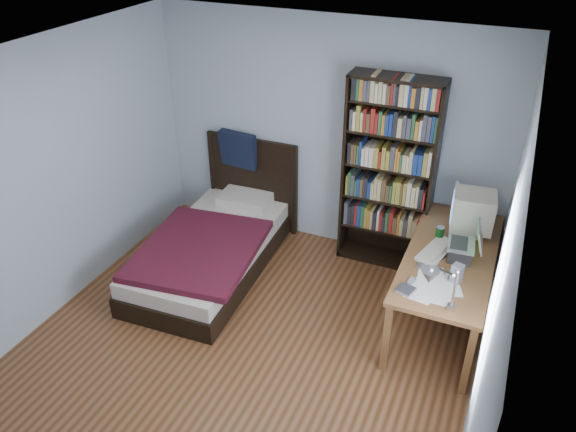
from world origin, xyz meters
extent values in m
plane|color=#523018|center=(0.00, 0.00, 0.00)|extent=(4.20, 4.20, 0.00)
plane|color=white|center=(0.00, 0.00, 2.50)|extent=(4.20, 4.20, 0.00)
cube|color=#ABBAC8|center=(0.00, 2.10, 1.25)|extent=(3.80, 0.04, 2.50)
cube|color=#ABBAC8|center=(-1.90, 0.00, 1.25)|extent=(0.04, 4.20, 2.50)
cube|color=#ABBAC8|center=(1.90, 0.00, 1.25)|extent=(0.04, 4.20, 2.50)
cube|color=white|center=(1.89, -0.15, 1.45)|extent=(0.01, 1.14, 1.14)
cube|color=white|center=(1.88, -0.15, 1.45)|extent=(0.01, 1.00, 1.00)
cube|color=brown|center=(1.50, 1.20, 0.71)|extent=(0.75, 1.76, 0.04)
cube|color=brown|center=(1.18, 0.37, 0.34)|extent=(0.06, 0.06, 0.69)
cube|color=brown|center=(1.83, 0.37, 0.34)|extent=(0.06, 0.06, 0.69)
cube|color=brown|center=(1.18, 2.03, 0.34)|extent=(0.06, 0.06, 0.69)
cube|color=brown|center=(1.83, 2.03, 0.34)|extent=(0.06, 0.06, 0.69)
cube|color=brown|center=(1.50, 1.86, 0.34)|extent=(0.69, 0.40, 0.68)
cube|color=beige|center=(1.58, 1.62, 0.74)|extent=(0.25, 0.22, 0.03)
cylinder|color=beige|center=(1.58, 1.62, 0.78)|extent=(0.09, 0.09, 0.05)
cube|color=beige|center=(1.61, 1.62, 0.98)|extent=(0.39, 0.37, 0.34)
cube|color=beige|center=(1.43, 1.62, 0.98)|extent=(0.07, 0.36, 0.36)
cube|color=#3976D0|center=(1.42, 1.62, 0.98)|extent=(0.04, 0.27, 0.23)
cube|color=#2D2D30|center=(1.58, 1.18, 0.80)|extent=(0.22, 0.25, 0.13)
cube|color=#BBBABF|center=(1.58, 1.18, 0.87)|extent=(0.25, 0.32, 0.02)
cube|color=#2D2D30|center=(1.56, 1.18, 0.89)|extent=(0.17, 0.25, 0.00)
cube|color=#BBBABF|center=(1.72, 1.18, 0.99)|extent=(0.10, 0.30, 0.21)
cube|color=#0CBF26|center=(1.71, 1.18, 0.99)|extent=(0.07, 0.25, 0.17)
cube|color=#99999E|center=(1.63, 0.45, 0.75)|extent=(0.06, 0.05, 0.04)
cylinder|color=#99999E|center=(1.63, 0.39, 0.97)|extent=(0.02, 0.15, 0.41)
cylinder|color=#99999E|center=(1.55, 0.16, 1.27)|extent=(0.17, 0.34, 0.20)
cone|color=#99999E|center=(1.48, 0.00, 1.31)|extent=(0.13, 0.13, 0.11)
cube|color=beige|center=(1.38, 1.18, 0.75)|extent=(0.31, 0.52, 0.05)
cube|color=gray|center=(1.60, 0.82, 0.81)|extent=(0.11, 0.11, 0.17)
cylinder|color=#083607|center=(1.36, 1.41, 0.80)|extent=(0.07, 0.07, 0.13)
ellipsoid|color=silver|center=(1.46, 1.50, 0.75)|extent=(0.07, 0.11, 0.04)
cube|color=#BBBABF|center=(1.29, 0.92, 0.74)|extent=(0.06, 0.11, 0.02)
cube|color=gray|center=(1.27, 0.68, 0.74)|extent=(0.06, 0.09, 0.02)
cube|color=gray|center=(1.26, 0.53, 0.74)|extent=(0.16, 0.16, 0.03)
cube|color=black|center=(0.29, 1.94, 1.01)|extent=(0.03, 0.30, 2.03)
cube|color=black|center=(1.17, 1.94, 1.01)|extent=(0.03, 0.30, 2.03)
cube|color=black|center=(0.73, 1.94, 2.01)|extent=(0.91, 0.30, 0.03)
cube|color=black|center=(0.73, 1.94, 0.03)|extent=(0.91, 0.30, 0.06)
cube|color=black|center=(0.73, 2.08, 1.01)|extent=(0.91, 0.02, 2.03)
cube|color=olive|center=(0.73, 1.92, 1.04)|extent=(0.83, 0.22, 1.83)
cube|color=black|center=(-0.87, 1.05, 0.11)|extent=(1.16, 2.15, 0.22)
cube|color=beige|center=(-0.87, 1.05, 0.30)|extent=(1.11, 2.09, 0.16)
cube|color=maroon|center=(-0.84, 0.79, 0.41)|extent=(1.27, 1.49, 0.07)
cube|color=beige|center=(-0.87, 1.85, 0.43)|extent=(0.60, 0.40, 0.12)
cube|color=black|center=(-0.87, 2.06, 0.55)|extent=(1.11, 0.05, 1.10)
cylinder|color=black|center=(-1.39, 2.04, 0.55)|extent=(0.06, 0.06, 1.10)
cylinder|color=black|center=(-0.35, 2.04, 0.55)|extent=(0.06, 0.06, 1.10)
cube|color=black|center=(-1.02, 2.03, 0.95)|extent=(0.46, 0.20, 0.43)
camera|label=1|loc=(1.79, -3.10, 3.55)|focal=35.00mm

